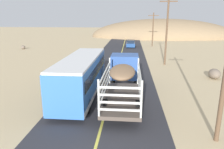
{
  "coord_description": "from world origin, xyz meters",
  "views": [
    {
      "loc": [
        1.65,
        -6.67,
        6.38
      ],
      "look_at": [
        0.0,
        11.9,
        1.27
      ],
      "focal_mm": 34.28,
      "sensor_mm": 36.0,
      "label": 1
    }
  ],
  "objects_px": {
    "boulder_far_horizon": "(23,47)",
    "livestock_truck": "(124,72)",
    "bus": "(82,75)",
    "power_pole_mid": "(167,30)",
    "power_pole_far": "(153,28)",
    "car_far": "(131,44)",
    "boulder_near_shoulder": "(215,74)"
  },
  "relations": [
    {
      "from": "livestock_truck",
      "to": "power_pole_mid",
      "type": "xyz_separation_m",
      "value": [
        5.16,
        11.48,
        2.9
      ]
    },
    {
      "from": "livestock_truck",
      "to": "boulder_far_horizon",
      "type": "distance_m",
      "value": 31.37
    },
    {
      "from": "livestock_truck",
      "to": "boulder_near_shoulder",
      "type": "relative_size",
      "value": 6.34
    },
    {
      "from": "power_pole_mid",
      "to": "boulder_far_horizon",
      "type": "bearing_deg",
      "value": 155.54
    },
    {
      "from": "power_pole_far",
      "to": "power_pole_mid",
      "type": "bearing_deg",
      "value": -90.0
    },
    {
      "from": "power_pole_mid",
      "to": "boulder_near_shoulder",
      "type": "height_order",
      "value": "power_pole_mid"
    },
    {
      "from": "boulder_far_horizon",
      "to": "livestock_truck",
      "type": "bearing_deg",
      "value": -48.15
    },
    {
      "from": "boulder_near_shoulder",
      "to": "boulder_far_horizon",
      "type": "bearing_deg",
      "value": 148.89
    },
    {
      "from": "livestock_truck",
      "to": "boulder_near_shoulder",
      "type": "distance_m",
      "value": 10.72
    },
    {
      "from": "power_pole_far",
      "to": "boulder_near_shoulder",
      "type": "distance_m",
      "value": 25.45
    },
    {
      "from": "livestock_truck",
      "to": "car_far",
      "type": "height_order",
      "value": "livestock_truck"
    },
    {
      "from": "livestock_truck",
      "to": "boulder_near_shoulder",
      "type": "bearing_deg",
      "value": 28.42
    },
    {
      "from": "boulder_near_shoulder",
      "to": "bus",
      "type": "bearing_deg",
      "value": -154.32
    },
    {
      "from": "car_far",
      "to": "boulder_near_shoulder",
      "type": "relative_size",
      "value": 2.88
    },
    {
      "from": "bus",
      "to": "power_pole_mid",
      "type": "distance_m",
      "value": 15.47
    },
    {
      "from": "power_pole_mid",
      "to": "bus",
      "type": "bearing_deg",
      "value": -124.29
    },
    {
      "from": "bus",
      "to": "power_pole_mid",
      "type": "height_order",
      "value": "power_pole_mid"
    },
    {
      "from": "livestock_truck",
      "to": "boulder_far_horizon",
      "type": "xyz_separation_m",
      "value": [
        -20.91,
        23.34,
        -1.42
      ]
    },
    {
      "from": "car_far",
      "to": "boulder_far_horizon",
      "type": "relative_size",
      "value": 5.14
    },
    {
      "from": "bus",
      "to": "power_pole_mid",
      "type": "relative_size",
      "value": 1.14
    },
    {
      "from": "power_pole_far",
      "to": "boulder_near_shoulder",
      "type": "bearing_deg",
      "value": -80.41
    },
    {
      "from": "livestock_truck",
      "to": "power_pole_far",
      "type": "bearing_deg",
      "value": 80.22
    },
    {
      "from": "power_pole_far",
      "to": "boulder_far_horizon",
      "type": "bearing_deg",
      "value": -165.78
    },
    {
      "from": "power_pole_far",
      "to": "boulder_far_horizon",
      "type": "height_order",
      "value": "power_pole_far"
    },
    {
      "from": "car_far",
      "to": "power_pole_far",
      "type": "xyz_separation_m",
      "value": [
        4.68,
        1.49,
        3.14
      ]
    },
    {
      "from": "power_pole_mid",
      "to": "car_far",
      "type": "bearing_deg",
      "value": 105.41
    },
    {
      "from": "car_far",
      "to": "power_pole_mid",
      "type": "bearing_deg",
      "value": -74.59
    },
    {
      "from": "livestock_truck",
      "to": "boulder_near_shoulder",
      "type": "height_order",
      "value": "livestock_truck"
    },
    {
      "from": "bus",
      "to": "power_pole_far",
      "type": "height_order",
      "value": "power_pole_far"
    },
    {
      "from": "bus",
      "to": "boulder_far_horizon",
      "type": "bearing_deg",
      "value": 125.67
    },
    {
      "from": "car_far",
      "to": "power_pole_mid",
      "type": "height_order",
      "value": "power_pole_mid"
    },
    {
      "from": "car_far",
      "to": "power_pole_mid",
      "type": "xyz_separation_m",
      "value": [
        4.68,
        -16.98,
        4.0
      ]
    }
  ]
}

